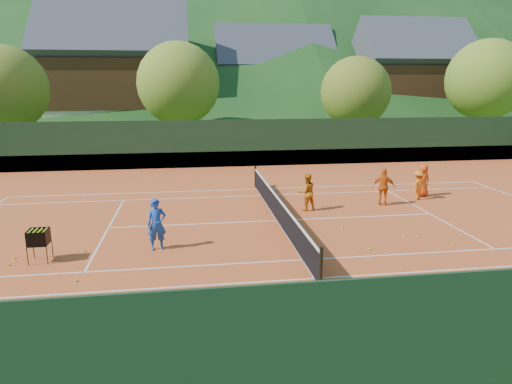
{
  "coord_description": "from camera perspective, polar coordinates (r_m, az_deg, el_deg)",
  "views": [
    {
      "loc": [
        -3.31,
        -16.8,
        5.29
      ],
      "look_at": [
        -0.85,
        0.0,
        1.2
      ],
      "focal_mm": 32.0,
      "sensor_mm": 36.0,
      "label": 1
    }
  ],
  "objects": [
    {
      "name": "coach",
      "position": [
        14.97,
        -12.32,
        -3.97
      ],
      "size": [
        0.68,
        0.52,
        1.69
      ],
      "primitive_type": "imported",
      "rotation": [
        0.0,
        0.0,
        0.2
      ],
      "color": "#1A47A9",
      "rests_on": "clay_court"
    },
    {
      "name": "tennis_ball_21",
      "position": [
        13.52,
        -21.57,
        -10.25
      ],
      "size": [
        0.07,
        0.07,
        0.07
      ],
      "primitive_type": "sphere",
      "color": "#BAE426",
      "rests_on": "clay_court"
    },
    {
      "name": "tennis_ball_2",
      "position": [
        12.23,
        24.31,
        -13.11
      ],
      "size": [
        0.07,
        0.07,
        0.07
      ],
      "primitive_type": "sphere",
      "color": "#BAE426",
      "rests_on": "clay_court"
    },
    {
      "name": "student_b",
      "position": [
        20.69,
        15.68,
        0.61
      ],
      "size": [
        1.04,
        0.75,
        1.64
      ],
      "primitive_type": "imported",
      "rotation": [
        0.0,
        0.0,
        2.73
      ],
      "color": "#D55B12",
      "rests_on": "clay_court"
    },
    {
      "name": "tennis_ball_3",
      "position": [
        15.65,
        -20.62,
        -6.92
      ],
      "size": [
        0.07,
        0.07,
        0.07
      ],
      "primitive_type": "sphere",
      "color": "#BAE426",
      "rests_on": "clay_court"
    },
    {
      "name": "tennis_ball_4",
      "position": [
        16.43,
        4.83,
        -5.09
      ],
      "size": [
        0.07,
        0.07,
        0.07
      ],
      "primitive_type": "sphere",
      "color": "#BAE426",
      "rests_on": "clay_court"
    },
    {
      "name": "tennis_ball_1",
      "position": [
        11.05,
        20.11,
        -15.65
      ],
      "size": [
        0.07,
        0.07,
        0.07
      ],
      "primitive_type": "sphere",
      "color": "#BAE426",
      "rests_on": "clay_court"
    },
    {
      "name": "court_lines",
      "position": [
        17.91,
        2.69,
        -3.58
      ],
      "size": [
        23.83,
        11.03,
        0.0
      ],
      "color": "white",
      "rests_on": "clay_court"
    },
    {
      "name": "ball_hopper",
      "position": [
        15.15,
        -25.54,
        -5.2
      ],
      "size": [
        0.57,
        0.57,
        1.0
      ],
      "color": "black",
      "rests_on": "clay_court"
    },
    {
      "name": "tennis_ball_17",
      "position": [
        16.02,
        0.45,
        -5.54
      ],
      "size": [
        0.07,
        0.07,
        0.07
      ],
      "primitive_type": "sphere",
      "color": "#BAE426",
      "rests_on": "clay_court"
    },
    {
      "name": "tennis_ball_20",
      "position": [
        12.55,
        27.38,
        -12.75
      ],
      "size": [
        0.07,
        0.07,
        0.07
      ],
      "primitive_type": "sphere",
      "color": "#BAE426",
      "rests_on": "clay_court"
    },
    {
      "name": "tree_c",
      "position": [
        38.2,
        12.34,
        12.12
      ],
      "size": [
        5.6,
        5.6,
        7.35
      ],
      "color": "#402919",
      "rests_on": "ground"
    },
    {
      "name": "student_c",
      "position": [
        22.91,
        20.13,
        1.38
      ],
      "size": [
        0.82,
        0.6,
        1.55
      ],
      "primitive_type": "imported",
      "rotation": [
        0.0,
        0.0,
        3.29
      ],
      "color": "#CC4812",
      "rests_on": "clay_court"
    },
    {
      "name": "tennis_ball_19",
      "position": [
        12.25,
        -4.23,
        -11.8
      ],
      "size": [
        0.07,
        0.07,
        0.07
      ],
      "primitive_type": "sphere",
      "color": "#BAE426",
      "rests_on": "clay_court"
    },
    {
      "name": "tree_a",
      "position": [
        37.04,
        -28.98,
        11.24
      ],
      "size": [
        6.0,
        6.0,
        7.88
      ],
      "color": "#432C1A",
      "rests_on": "ground"
    },
    {
      "name": "tennis_ball_8",
      "position": [
        11.28,
        5.83,
        -14.19
      ],
      "size": [
        0.07,
        0.07,
        0.07
      ],
      "primitive_type": "sphere",
      "color": "#BAE426",
      "rests_on": "clay_court"
    },
    {
      "name": "tennis_ball_16",
      "position": [
        16.74,
        23.48,
        -5.86
      ],
      "size": [
        0.07,
        0.07,
        0.07
      ],
      "primitive_type": "sphere",
      "color": "#BAE426",
      "rests_on": "clay_court"
    },
    {
      "name": "chalet_left",
      "position": [
        47.28,
        -16.95,
        13.41
      ],
      "size": [
        13.8,
        9.93,
        12.92
      ],
      "color": "beige",
      "rests_on": "ground"
    },
    {
      "name": "tennis_ball_13",
      "position": [
        17.3,
        10.76,
        -4.32
      ],
      "size": [
        0.07,
        0.07,
        0.07
      ],
      "primitive_type": "sphere",
      "color": "#BAE426",
      "rests_on": "clay_court"
    },
    {
      "name": "ground",
      "position": [
        17.92,
        2.68,
        -3.65
      ],
      "size": [
        400.0,
        400.0,
        0.0
      ],
      "primitive_type": "plane",
      "color": "#31541A",
      "rests_on": "ground"
    },
    {
      "name": "tennis_ball_10",
      "position": [
        10.57,
        19.71,
        -17.03
      ],
      "size": [
        0.07,
        0.07,
        0.07
      ],
      "primitive_type": "sphere",
      "color": "#BAE426",
      "rests_on": "clay_court"
    },
    {
      "name": "tree_d",
      "position": [
        44.66,
        26.86,
        12.42
      ],
      "size": [
        6.8,
        6.8,
        8.93
      ],
      "color": "#3C2618",
      "rests_on": "ground"
    },
    {
      "name": "perimeter_fence",
      "position": [
        17.59,
        2.73,
        0.3
      ],
      "size": [
        40.4,
        24.24,
        3.0
      ],
      "color": "black",
      "rests_on": "clay_court"
    },
    {
      "name": "tennis_ball_9",
      "position": [
        16.85,
        18.04,
        -5.26
      ],
      "size": [
        0.07,
        0.07,
        0.07
      ],
      "primitive_type": "sphere",
      "color": "#BAE426",
      "rests_on": "clay_court"
    },
    {
      "name": "tennis_ball_6",
      "position": [
        15.45,
        -28.49,
        -7.99
      ],
      "size": [
        0.07,
        0.07,
        0.07
      ],
      "primitive_type": "sphere",
      "color": "#BAE426",
      "rests_on": "clay_court"
    },
    {
      "name": "tennis_ball_7",
      "position": [
        9.83,
        -21.51,
        -19.69
      ],
      "size": [
        0.07,
        0.07,
        0.07
      ],
      "primitive_type": "sphere",
      "color": "#BAE426",
      "rests_on": "clay_court"
    },
    {
      "name": "tennis_ball_5",
      "position": [
        16.93,
        19.52,
        -5.28
      ],
      "size": [
        0.07,
        0.07,
        0.07
      ],
      "primitive_type": "sphere",
      "color": "#BAE426",
      "rests_on": "clay_court"
    },
    {
      "name": "student_a",
      "position": [
        19.25,
        6.37,
        -0.02
      ],
      "size": [
        0.85,
        0.72,
        1.57
      ],
      "primitive_type": "imported",
      "rotation": [
        0.0,
        0.0,
        3.32
      ],
      "color": "orange",
      "rests_on": "clay_court"
    },
    {
      "name": "student_d",
      "position": [
        22.21,
        19.6,
        0.82
      ],
      "size": [
        1.0,
        0.77,
        1.36
      ],
      "primitive_type": "imported",
      "rotation": [
        0.0,
        0.0,
        3.48
      ],
      "color": "orange",
      "rests_on": "clay_court"
    },
    {
      "name": "tree_b",
      "position": [
        36.8,
        -9.67,
        13.21
      ],
      "size": [
        6.4,
        6.4,
        8.4
      ],
      "color": "#41291A",
      "rests_on": "ground"
    },
    {
      "name": "chalet_mid",
      "position": [
        51.64,
        2.11,
        13.2
      ],
      "size": [
        12.65,
        8.82,
        11.45
      ],
      "color": "beige",
      "rests_on": "ground"
    },
    {
      "name": "tennis_ball_14",
      "position": [
        15.95,
        -27.94,
        -7.27
      ],
      "size": [
        0.07,
        0.07,
        0.07
      ],
      "primitive_type": "sphere",
      "color": "#BAE426",
      "rests_on": "clay_court"
    },
    {
      "name": "tennis_ball_18",
      "position": [
        15.3,
        14.02,
        -6.89
      ],
      "size": [
        0.07,
        0.07,
        0.07
      ],
      "primitive_type": "sphere",
      "color": "#BAE426",
      "rests_on": "clay_court"
    },
    {
      "name": "clay_court",
      "position": [
        17.92,
        2.68,
        -3.62
      ],
      "size": [
        40.0,
        24.0,
        0.02
      ],
      "primitive_type": "cube",
      "color": "#BD4A1E",
      "rests_on": "ground"
    },
    {
      "name": "chalet_right",
      "position": [
        52.28,
        18.62,
        12.82
      ],
      "size": [
        11.5,
        8.82,
        11.91
      ],
      "color": "beige",
      "rests_on": "ground"
    },
    {
      "name": "tennis_ball_0",
      "position": [
        10.73,
        13.81,
        -16.1
      ],
      "size": [
        0.07,
        0.07,
        0.07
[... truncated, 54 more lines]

